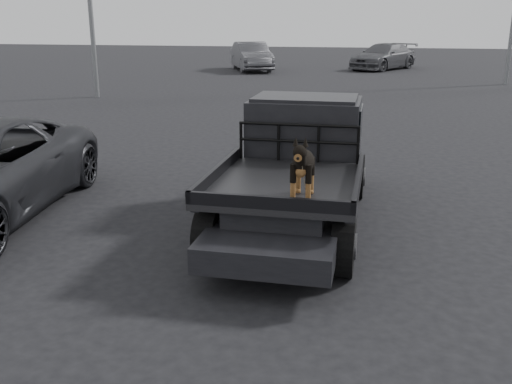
% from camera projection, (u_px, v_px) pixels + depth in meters
% --- Properties ---
extents(ground, '(120.00, 120.00, 0.00)m').
position_uv_depth(ground, '(213.00, 282.00, 6.69)').
color(ground, black).
rests_on(ground, ground).
extents(flatbed_ute, '(2.00, 5.40, 0.92)m').
position_uv_depth(flatbed_ute, '(295.00, 194.00, 8.51)').
color(flatbed_ute, black).
rests_on(flatbed_ute, ground).
extents(ute_cab, '(1.72, 1.30, 0.88)m').
position_uv_depth(ute_cab, '(305.00, 124.00, 9.14)').
color(ute_cab, black).
rests_on(ute_cab, flatbed_ute).
extents(headache_rack, '(1.80, 0.08, 0.55)m').
position_uv_depth(headache_rack, '(298.00, 143.00, 8.49)').
color(headache_rack, black).
rests_on(headache_rack, flatbed_ute).
extents(dog, '(0.32, 0.60, 0.74)m').
position_uv_depth(dog, '(303.00, 167.00, 6.72)').
color(dog, black).
rests_on(dog, flatbed_ute).
extents(distant_car_a, '(3.65, 5.38, 1.68)m').
position_uv_depth(distant_car_a, '(251.00, 56.00, 34.19)').
color(distant_car_a, '#49494D').
rests_on(distant_car_a, ground).
extents(distant_car_b, '(4.56, 5.75, 1.56)m').
position_uv_depth(distant_car_b, '(383.00, 56.00, 35.05)').
color(distant_car_b, '#4D4E53').
rests_on(distant_car_b, ground).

